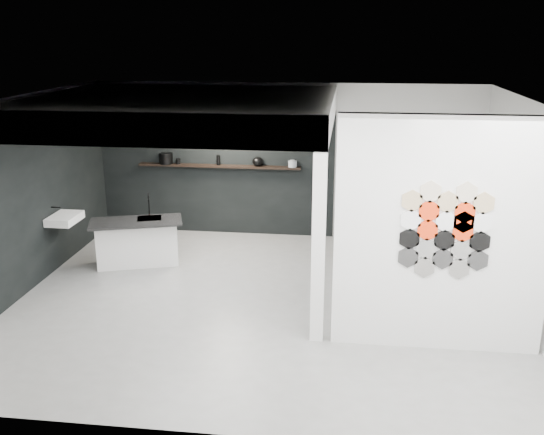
{
  "coord_description": "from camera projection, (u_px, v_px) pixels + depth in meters",
  "views": [
    {
      "loc": [
        1.11,
        -7.77,
        3.66
      ],
      "look_at": [
        0.1,
        0.3,
        1.15
      ],
      "focal_mm": 40.0,
      "sensor_mm": 36.0,
      "label": 1
    }
  ],
  "objects": [
    {
      "name": "display_shelf",
      "position": [
        219.0,
        166.0,
        11.06
      ],
      "size": [
        3.0,
        0.15,
        0.04
      ],
      "primitive_type": "cube",
      "color": "black",
      "rests_on": "bay_clad_back"
    },
    {
      "name": "bay_clad_left",
      "position": [
        54.0,
        195.0,
        9.6
      ],
      "size": [
        0.04,
        4.0,
        2.35
      ],
      "primitive_type": "cube",
      "color": "black",
      "rests_on": "floor"
    },
    {
      "name": "fascia_beam",
      "position": [
        141.0,
        130.0,
        7.11
      ],
      "size": [
        4.4,
        0.16,
        0.4
      ],
      "primitive_type": "cube",
      "color": "silver",
      "rests_on": "corner_column"
    },
    {
      "name": "corner_column",
      "position": [
        318.0,
        250.0,
        7.19
      ],
      "size": [
        0.16,
        0.16,
        2.35
      ],
      "primitive_type": "cube",
      "color": "silver",
      "rests_on": "floor"
    },
    {
      "name": "hex_tile_cluster",
      "position": [
        446.0,
        230.0,
        6.84
      ],
      "size": [
        1.04,
        0.02,
        1.16
      ],
      "color": "#2D2D2D",
      "rests_on": "partition_panel"
    },
    {
      "name": "utensil_cup",
      "position": [
        178.0,
        161.0,
        11.13
      ],
      "size": [
        0.1,
        0.1,
        0.1
      ],
      "primitive_type": "cylinder",
      "rotation": [
        0.0,
        0.0,
        0.3
      ],
      "color": "black",
      "rests_on": "display_shelf"
    },
    {
      "name": "bay_clad_back",
      "position": [
        215.0,
        171.0,
        11.21
      ],
      "size": [
        4.4,
        0.04,
        2.35
      ],
      "primitive_type": "cube",
      "color": "black",
      "rests_on": "floor"
    },
    {
      "name": "bottle_dark",
      "position": [
        218.0,
        160.0,
        11.03
      ],
      "size": [
        0.08,
        0.08,
        0.18
      ],
      "primitive_type": "cylinder",
      "rotation": [
        0.0,
        0.0,
        0.15
      ],
      "color": "black",
      "rests_on": "display_shelf"
    },
    {
      "name": "bulkhead",
      "position": [
        184.0,
        110.0,
        8.93
      ],
      "size": [
        4.4,
        4.0,
        0.4
      ],
      "primitive_type": "cube",
      "color": "silver",
      "rests_on": "corner_column"
    },
    {
      "name": "stockpot",
      "position": [
        166.0,
        158.0,
        11.14
      ],
      "size": [
        0.32,
        0.32,
        0.2
      ],
      "primitive_type": "cylinder",
      "rotation": [
        0.0,
        0.0,
        -0.43
      ],
      "color": "black",
      "rests_on": "display_shelf"
    },
    {
      "name": "glass_bowl",
      "position": [
        293.0,
        164.0,
        10.88
      ],
      "size": [
        0.19,
        0.19,
        0.11
      ],
      "primitive_type": "cylinder",
      "rotation": [
        0.0,
        0.0,
        0.26
      ],
      "color": "gray",
      "rests_on": "display_shelf"
    },
    {
      "name": "kettle",
      "position": [
        258.0,
        161.0,
        10.94
      ],
      "size": [
        0.22,
        0.22,
        0.17
      ],
      "primitive_type": "ellipsoid",
      "rotation": [
        0.0,
        0.0,
        0.15
      ],
      "color": "black",
      "rests_on": "display_shelf"
    },
    {
      "name": "wall_basin",
      "position": [
        65.0,
        219.0,
        9.48
      ],
      "size": [
        0.4,
        0.6,
        0.12
      ],
      "primitive_type": "cube",
      "color": "silver",
      "rests_on": "bay_clad_left"
    },
    {
      "name": "floor",
      "position": [
        262.0,
        301.0,
        8.58
      ],
      "size": [
        7.0,
        6.0,
        0.01
      ],
      "primitive_type": "cube",
      "color": "slate"
    },
    {
      "name": "kitchen_island",
      "position": [
        137.0,
        241.0,
        9.82
      ],
      "size": [
        1.57,
        1.05,
        1.16
      ],
      "rotation": [
        0.0,
        0.0,
        0.31
      ],
      "color": "silver",
      "rests_on": "floor"
    },
    {
      "name": "glass_vase",
      "position": [
        293.0,
        164.0,
        10.87
      ],
      "size": [
        0.11,
        0.11,
        0.13
      ],
      "primitive_type": "cylinder",
      "rotation": [
        0.0,
        0.0,
        -0.28
      ],
      "color": "gray",
      "rests_on": "display_shelf"
    },
    {
      "name": "partition_panel",
      "position": [
        441.0,
        237.0,
        6.96
      ],
      "size": [
        2.45,
        0.15,
        2.8
      ],
      "primitive_type": "cube",
      "color": "silver",
      "rests_on": "floor"
    }
  ]
}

